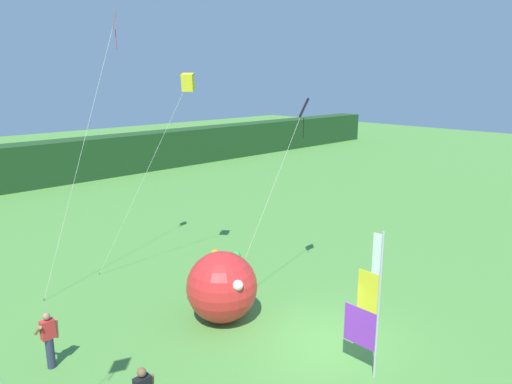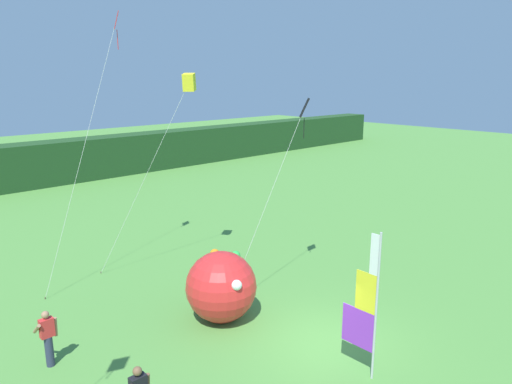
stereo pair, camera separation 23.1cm
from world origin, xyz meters
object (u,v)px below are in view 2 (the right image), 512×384
Objects in this scene: inflatable_balloon at (221,286)px; kite_red_diamond_2 at (109,50)px; banner_flag at (366,307)px; kite_black_diamond_3 at (299,123)px; person_mid_field at (48,337)px; kite_yellow_box_1 at (189,83)px.

kite_red_diamond_2 is (-0.38, 5.74, 7.45)m from inflatable_balloon.
kite_red_diamond_2 is at bearing 96.80° from banner_flag.
banner_flag is 12.53m from kite_red_diamond_2.
kite_red_diamond_2 reaches higher than kite_black_diamond_3.
person_mid_field is 0.21× the size of kite_yellow_box_1.
kite_yellow_box_1 reaches higher than person_mid_field.
kite_red_diamond_2 reaches higher than banner_flag.
kite_red_diamond_2 is at bearing 139.72° from kite_yellow_box_1.
kite_yellow_box_1 is 0.78× the size of kite_red_diamond_2.
kite_black_diamond_3 is at bearing -1.40° from inflatable_balloon.
kite_black_diamond_3 is (8.47, -1.31, 5.26)m from person_mid_field.
kite_red_diamond_2 reaches higher than kite_yellow_box_1.
banner_flag is 0.51× the size of kite_yellow_box_1.
kite_red_diamond_2 is (4.62, 4.51, 7.74)m from person_mid_field.
kite_red_diamond_2 reaches higher than inflatable_balloon.
banner_flag is at bearing -45.68° from person_mid_field.
inflatable_balloon is at bearing -13.75° from person_mid_field.
kite_black_diamond_3 is at bearing -56.54° from kite_red_diamond_2.
banner_flag is 0.40× the size of kite_red_diamond_2.
kite_black_diamond_3 is (3.85, -5.82, -2.47)m from kite_red_diamond_2.
person_mid_field is (-5.88, 6.02, -1.06)m from banner_flag.
person_mid_field is 0.16× the size of kite_red_diamond_2.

